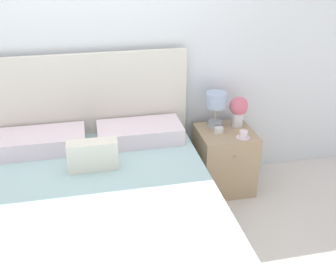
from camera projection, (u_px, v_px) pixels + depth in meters
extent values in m
plane|color=silver|center=(96.00, 186.00, 3.71)|extent=(12.00, 12.00, 0.00)
cube|color=white|center=(83.00, 47.00, 3.20)|extent=(8.00, 0.06, 2.60)
cube|color=tan|center=(101.00, 238.00, 2.79)|extent=(1.66, 1.92, 0.36)
cube|color=silver|center=(97.00, 206.00, 2.66)|extent=(1.63, 1.89, 0.21)
cube|color=silver|center=(91.00, 126.00, 3.41)|extent=(1.69, 0.05, 1.27)
cube|color=white|center=(41.00, 142.00, 3.13)|extent=(0.70, 0.36, 0.14)
cube|color=white|center=(140.00, 133.00, 3.28)|extent=(0.70, 0.36, 0.14)
cube|color=white|center=(93.00, 155.00, 2.86)|extent=(0.36, 0.13, 0.22)
cube|color=tan|center=(224.00, 160.00, 3.58)|extent=(0.48, 0.47, 0.58)
sphere|color=#B2AD93|center=(235.00, 157.00, 3.29)|extent=(0.02, 0.02, 0.02)
cylinder|color=#A8B2BC|center=(215.00, 124.00, 3.53)|extent=(0.13, 0.13, 0.05)
cylinder|color=#B7B29E|center=(215.00, 114.00, 3.48)|extent=(0.02, 0.02, 0.14)
cylinder|color=#A8BCDB|center=(216.00, 100.00, 3.42)|extent=(0.18, 0.18, 0.13)
cylinder|color=white|center=(238.00, 119.00, 3.52)|extent=(0.09, 0.09, 0.13)
sphere|color=#E06B7F|center=(239.00, 106.00, 3.46)|extent=(0.16, 0.16, 0.16)
sphere|color=#609356|center=(243.00, 110.00, 3.49)|extent=(0.07, 0.07, 0.07)
cylinder|color=white|center=(243.00, 137.00, 3.33)|extent=(0.12, 0.12, 0.01)
cylinder|color=white|center=(243.00, 134.00, 3.32)|extent=(0.07, 0.07, 0.06)
cube|color=white|center=(219.00, 130.00, 3.40)|extent=(0.07, 0.04, 0.06)
cylinder|color=white|center=(220.00, 131.00, 3.38)|extent=(0.05, 0.00, 0.05)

